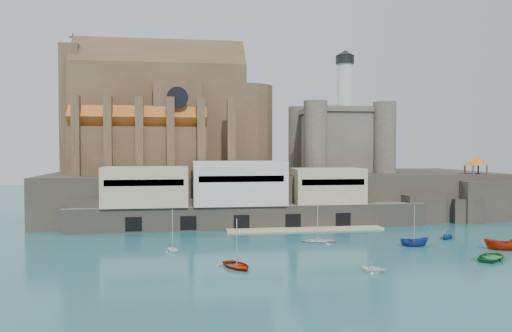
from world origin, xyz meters
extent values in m
plane|color=#194D55|center=(0.00, 0.00, 0.00)|extent=(300.00, 300.00, 0.00)
cube|color=black|center=(0.00, 40.00, 5.00)|extent=(100.00, 34.00, 10.00)
cube|color=black|center=(-38.00, 23.50, 3.00)|extent=(9.00, 5.00, 6.00)
cube|color=black|center=(-22.00, 23.50, 3.00)|extent=(9.00, 5.00, 6.00)
cube|color=black|center=(-5.00, 23.50, 3.00)|extent=(9.00, 5.00, 6.00)
cube|color=black|center=(12.00, 23.50, 3.00)|extent=(9.00, 5.00, 6.00)
cube|color=black|center=(28.00, 23.50, 3.00)|extent=(9.00, 5.00, 6.00)
cube|color=#6D6557|center=(-8.00, 22.50, 2.25)|extent=(70.00, 6.00, 4.50)
cube|color=tan|center=(2.00, 18.00, 0.15)|extent=(30.00, 4.00, 0.40)
cube|color=black|center=(-30.00, 19.60, 1.60)|extent=(3.00, 0.40, 2.60)
cube|color=black|center=(-20.00, 19.60, 1.60)|extent=(3.00, 0.40, 2.60)
cube|color=black|center=(-10.00, 19.60, 1.60)|extent=(3.00, 0.40, 2.60)
cube|color=black|center=(0.00, 19.60, 1.60)|extent=(3.00, 0.40, 2.60)
cube|color=black|center=(10.00, 19.60, 1.60)|extent=(3.00, 0.40, 2.60)
cube|color=tan|center=(-28.00, 23.50, 8.25)|extent=(16.00, 9.00, 7.50)
cube|color=beige|center=(-10.00, 23.50, 8.75)|extent=(18.00, 9.00, 8.50)
cube|color=tan|center=(8.00, 23.50, 8.00)|extent=(14.00, 8.00, 7.00)
cube|color=#4B3723|center=(-26.00, 42.00, 22.00)|extent=(38.00, 14.00, 24.00)
cube|color=#4B3723|center=(-26.00, 42.00, 34.00)|extent=(38.00, 13.01, 13.01)
cylinder|color=#4B3723|center=(-7.00, 42.00, 20.00)|extent=(14.00, 14.00, 20.00)
cube|color=#4B3723|center=(-22.00, 42.00, 20.00)|extent=(10.00, 20.00, 20.00)
cube|color=#4B3723|center=(-30.00, 32.50, 15.00)|extent=(28.00, 5.00, 10.00)
cube|color=#4B3723|center=(-30.00, 51.50, 15.00)|extent=(28.00, 5.00, 10.00)
cube|color=#B5591F|center=(-30.00, 32.50, 21.60)|extent=(28.00, 5.66, 5.66)
cube|color=#B5591F|center=(-30.00, 51.50, 21.60)|extent=(28.00, 5.66, 5.66)
cube|color=#4B3723|center=(-45.00, 42.00, 24.00)|extent=(4.00, 10.00, 28.00)
cylinder|color=black|center=(-22.00, 29.95, 26.00)|extent=(4.40, 0.30, 4.40)
cube|color=#4B3723|center=(-42.00, 29.50, 18.00)|extent=(1.60, 2.20, 16.00)
cube|color=#4B3723|center=(-35.80, 29.50, 18.00)|extent=(1.60, 2.20, 16.00)
cube|color=#4B3723|center=(-29.60, 29.50, 18.00)|extent=(1.60, 2.20, 16.00)
cube|color=#4B3723|center=(-23.40, 29.50, 18.00)|extent=(1.60, 2.20, 16.00)
cube|color=#4B3723|center=(-17.20, 29.50, 18.00)|extent=(1.60, 2.20, 16.00)
cube|color=#4B3723|center=(-11.00, 29.50, 18.00)|extent=(1.60, 2.20, 16.00)
cube|color=#4D473C|center=(16.00, 41.00, 17.00)|extent=(16.00, 16.00, 14.00)
cube|color=#4D473C|center=(16.00, 41.00, 24.40)|extent=(17.00, 17.00, 1.20)
cylinder|color=#4D473C|center=(8.00, 33.00, 18.00)|extent=(5.20, 5.20, 16.00)
cylinder|color=#4D473C|center=(24.00, 33.00, 18.00)|extent=(5.20, 5.20, 16.00)
cylinder|color=#4D473C|center=(8.00, 49.00, 18.00)|extent=(5.20, 5.20, 16.00)
cylinder|color=#4D473C|center=(24.00, 49.00, 18.00)|extent=(5.20, 5.20, 16.00)
cylinder|color=silver|center=(18.00, 43.00, 30.00)|extent=(3.60, 3.60, 12.00)
cylinder|color=black|center=(18.00, 43.00, 37.00)|extent=(4.40, 4.40, 2.00)
cone|color=black|center=(18.00, 43.00, 38.60)|extent=(4.60, 4.60, 1.40)
cube|color=black|center=(42.00, 26.00, 4.35)|extent=(12.00, 10.00, 8.70)
cube|color=black|center=(38.00, 23.00, 2.50)|extent=(6.00, 5.00, 5.00)
cube|color=black|center=(47.00, 28.00, 3.00)|extent=(5.00, 4.00, 6.00)
cube|color=#4B3723|center=(42.00, 26.00, 8.85)|extent=(4.20, 4.20, 0.30)
cylinder|color=#4B3723|center=(40.40, 24.40, 10.30)|extent=(0.36, 0.36, 3.20)
cylinder|color=#4B3723|center=(43.60, 24.40, 10.30)|extent=(0.36, 0.36, 3.20)
cylinder|color=#4B3723|center=(40.40, 27.60, 10.30)|extent=(0.36, 0.36, 3.20)
cylinder|color=#4B3723|center=(43.60, 27.60, 10.30)|extent=(0.36, 0.36, 3.20)
pyramid|color=#B5591F|center=(42.00, 26.00, 13.00)|extent=(6.40, 6.40, 2.20)
imported|color=#981B03|center=(-14.10, -10.05, 0.00)|extent=(4.20, 2.55, 5.67)
imported|color=white|center=(2.54, -14.76, 0.00)|extent=(2.89, 3.21, 3.18)
imported|color=navy|center=(15.32, 0.11, 0.00)|extent=(1.91, 1.87, 4.52)
imported|color=#1C6B2D|center=(21.75, -10.41, 0.00)|extent=(4.01, 4.42, 6.49)
imported|color=white|center=(-22.55, 1.34, 0.00)|extent=(2.96, 2.48, 2.95)
imported|color=#A72205|center=(27.30, -4.60, 0.00)|extent=(2.56, 2.52, 5.30)
imported|color=silver|center=(0.91, 5.13, 0.00)|extent=(1.55, 4.00, 5.47)
imported|color=#16478E|center=(23.82, 5.22, 0.00)|extent=(3.15, 3.44, 3.41)
camera|label=1|loc=(-20.98, -73.99, 15.49)|focal=35.00mm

